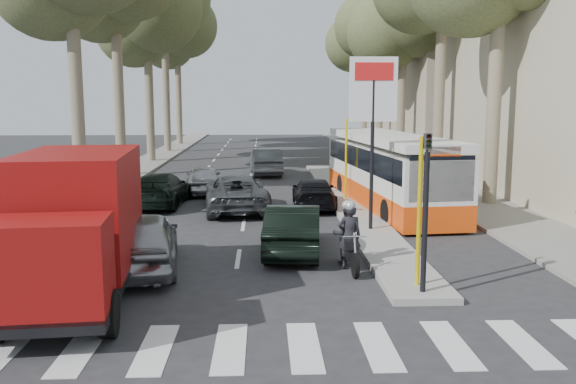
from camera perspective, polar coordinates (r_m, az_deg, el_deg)
name	(u,v)px	position (r m, az deg, el deg)	size (l,w,h in m)	color
ground	(272,280)	(14.78, -1.47, -8.23)	(120.00, 120.00, 0.00)	#28282B
sidewalk_right	(398,165)	(40.34, 10.29, 2.53)	(3.20, 70.00, 0.12)	gray
median_left	(150,161)	(43.06, -12.78, 2.84)	(2.40, 64.00, 0.12)	gray
traffic_island	(346,200)	(25.72, 5.41, -0.78)	(1.50, 26.00, 0.16)	gray
building_far	(463,51)	(50.77, 16.08, 12.55)	(11.00, 20.00, 16.00)	#B7A88E
billboard	(373,118)	(19.45, 7.94, 6.85)	(1.50, 12.10, 5.60)	yellow
traffic_light_island	(426,186)	(13.23, 12.81, 0.58)	(0.16, 0.41, 3.60)	black
tree_l_c	(149,12)	(43.30, -12.90, 16.11)	(7.40, 7.20, 13.71)	#6B604C
tree_l_d	(165,4)	(51.37, -11.40, 16.89)	(7.40, 7.20, 15.66)	#6B604C
tree_l_e	(178,29)	(59.11, -10.22, 14.82)	(7.40, 7.20, 14.49)	#6B604C
tree_r_c	(405,15)	(41.64, 10.91, 15.99)	(7.40, 7.20, 13.32)	#6B604C
tree_r_d	(383,10)	(49.60, 8.89, 16.45)	(7.40, 7.20, 14.88)	#6B604C
tree_r_e	(367,31)	(57.36, 7.38, 14.73)	(7.40, 7.20, 14.10)	#6B604C
silver_hatchback	(141,241)	(15.85, -13.58, -4.43)	(1.82, 4.51, 1.54)	#9D9FA4
dark_hatchback	(293,229)	(17.15, 0.52, -3.46)	(1.47, 4.21, 1.39)	black
queue_car_a	(236,193)	(23.70, -4.86, -0.07)	(2.33, 5.04, 1.40)	#484C50
queue_car_b	(314,193)	(24.23, 2.43, -0.11)	(1.66, 4.08, 1.18)	black
queue_car_c	(204,179)	(28.14, -7.89, 1.19)	(1.56, 3.89, 1.32)	gray
queue_car_d	(266,162)	(34.83, -2.09, 2.85)	(1.60, 4.58, 1.51)	#51555A
queue_car_e	(160,190)	(25.14, -11.87, 0.23)	(1.90, 4.67, 1.35)	black
red_truck	(74,225)	(13.67, -19.40, -2.90)	(2.76, 6.11, 3.16)	black
city_bus	(388,168)	(24.75, 9.34, 2.19)	(3.53, 11.32, 2.93)	#F2490D
motorcycle	(348,237)	(15.73, 5.65, -4.17)	(0.77, 2.10, 1.78)	black
pedestrian_far	(462,184)	(24.95, 15.94, 0.76)	(1.14, 0.50, 1.76)	brown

